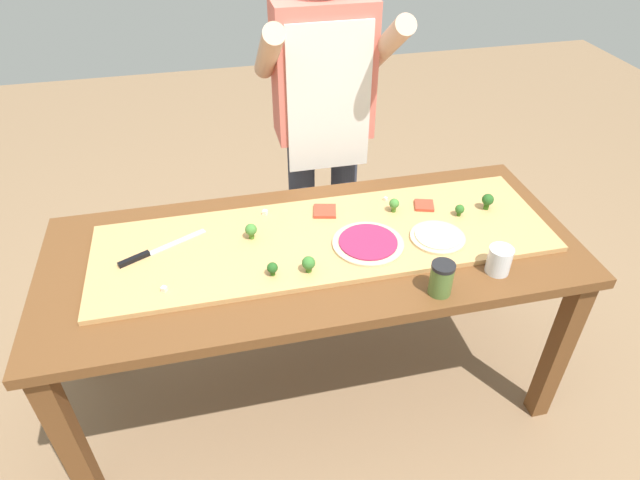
{
  "coord_description": "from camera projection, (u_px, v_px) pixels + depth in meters",
  "views": [
    {
      "loc": [
        -0.31,
        -1.49,
        1.97
      ],
      "look_at": [
        0.02,
        -0.0,
        0.8
      ],
      "focal_mm": 30.58,
      "sensor_mm": 36.0,
      "label": 1
    }
  ],
  "objects": [
    {
      "name": "broccoli_floret_center_right",
      "position": [
        309.0,
        263.0,
        1.78
      ],
      "size": [
        0.04,
        0.04,
        0.06
      ],
      "color": "#3F7220",
      "rests_on": "cutting_board"
    },
    {
      "name": "cheese_crumble_a",
      "position": [
        265.0,
        212.0,
        2.06
      ],
      "size": [
        0.02,
        0.02,
        0.02
      ],
      "primitive_type": "cube",
      "rotation": [
        0.0,
        0.0,
        0.98
      ],
      "color": "white",
      "rests_on": "cutting_board"
    },
    {
      "name": "chefs_knife",
      "position": [
        151.0,
        252.0,
        1.87
      ],
      "size": [
        0.3,
        0.16,
        0.02
      ],
      "color": "#B7BABF",
      "rests_on": "cutting_board"
    },
    {
      "name": "broccoli_floret_front_right",
      "position": [
        488.0,
        200.0,
        2.07
      ],
      "size": [
        0.04,
        0.04,
        0.06
      ],
      "color": "#2C5915",
      "rests_on": "cutting_board"
    },
    {
      "name": "ground_plane",
      "position": [
        314.0,
        384.0,
        2.41
      ],
      "size": [
        8.0,
        8.0,
        0.0
      ],
      "primitive_type": "plane",
      "color": "#896B4C"
    },
    {
      "name": "flour_cup",
      "position": [
        499.0,
        261.0,
        1.81
      ],
      "size": [
        0.08,
        0.08,
        0.1
      ],
      "color": "white",
      "rests_on": "prep_table"
    },
    {
      "name": "broccoli_floret_front_left",
      "position": [
        272.0,
        268.0,
        1.77
      ],
      "size": [
        0.04,
        0.04,
        0.05
      ],
      "color": "#2C5915",
      "rests_on": "cutting_board"
    },
    {
      "name": "cheese_crumble_c",
      "position": [
        164.0,
        289.0,
        1.72
      ],
      "size": [
        0.02,
        0.02,
        0.02
      ],
      "primitive_type": "cube",
      "rotation": [
        0.0,
        0.0,
        0.97
      ],
      "color": "silver",
      "rests_on": "cutting_board"
    },
    {
      "name": "pizza_whole_cheese_artichoke",
      "position": [
        438.0,
        237.0,
        1.94
      ],
      "size": [
        0.2,
        0.2,
        0.02
      ],
      "color": "beige",
      "rests_on": "cutting_board"
    },
    {
      "name": "cheese_crumble_b",
      "position": [
        386.0,
        199.0,
        2.14
      ],
      "size": [
        0.02,
        0.02,
        0.01
      ],
      "primitive_type": "cube",
      "rotation": [
        0.0,
        0.0,
        0.55
      ],
      "color": "white",
      "rests_on": "cutting_board"
    },
    {
      "name": "broccoli_floret_front_mid",
      "position": [
        251.0,
        230.0,
        1.92
      ],
      "size": [
        0.04,
        0.04,
        0.06
      ],
      "color": "#487A23",
      "rests_on": "cutting_board"
    },
    {
      "name": "cook_center",
      "position": [
        324.0,
        112.0,
        2.29
      ],
      "size": [
        0.54,
        0.39,
        1.67
      ],
      "color": "#333847",
      "rests_on": "ground"
    },
    {
      "name": "cutting_board",
      "position": [
        325.0,
        239.0,
        1.96
      ],
      "size": [
        1.63,
        0.49,
        0.02
      ],
      "primitive_type": "cube",
      "color": "tan",
      "rests_on": "prep_table"
    },
    {
      "name": "sauce_jar",
      "position": [
        441.0,
        279.0,
        1.71
      ],
      "size": [
        0.08,
        0.08,
        0.12
      ],
      "color": "#517033",
      "rests_on": "prep_table"
    },
    {
      "name": "broccoli_floret_back_right",
      "position": [
        394.0,
        204.0,
        2.06
      ],
      "size": [
        0.04,
        0.04,
        0.06
      ],
      "color": "#487A23",
      "rests_on": "cutting_board"
    },
    {
      "name": "pizza_slice_center",
      "position": [
        325.0,
        211.0,
        2.07
      ],
      "size": [
        0.1,
        0.1,
        0.01
      ],
      "primitive_type": "cube",
      "rotation": [
        0.0,
        0.0,
        -0.23
      ],
      "color": "#BC3D28",
      "rests_on": "cutting_board"
    },
    {
      "name": "pizza_slice_near_left",
      "position": [
        424.0,
        205.0,
        2.1
      ],
      "size": [
        0.09,
        0.09,
        0.01
      ],
      "primitive_type": "cube",
      "rotation": [
        0.0,
        0.0,
        -0.3
      ],
      "color": "#BC3D28",
      "rests_on": "cutting_board"
    },
    {
      "name": "prep_table",
      "position": [
        313.0,
        267.0,
        1.99
      ],
      "size": [
        1.89,
        0.78,
        0.77
      ],
      "color": "brown",
      "rests_on": "ground"
    },
    {
      "name": "pizza_whole_beet_magenta",
      "position": [
        368.0,
        243.0,
        1.91
      ],
      "size": [
        0.25,
        0.25,
        0.02
      ],
      "color": "beige",
      "rests_on": "cutting_board"
    },
    {
      "name": "broccoli_floret_back_mid",
      "position": [
        460.0,
        210.0,
        2.04
      ],
      "size": [
        0.03,
        0.03,
        0.05
      ],
      "color": "#366618",
      "rests_on": "cutting_board"
    }
  ]
}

